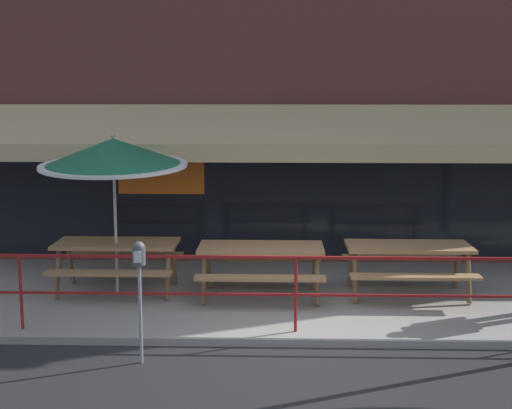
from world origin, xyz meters
The scene contains 9 objects.
ground_plane centered at (0.00, 0.00, 0.00)m, with size 120.00×120.00×0.00m, color #232326.
patio_deck centered at (0.00, 2.00, 0.05)m, with size 15.00×4.00×0.10m, color gray.
restaurant_building centered at (0.00, 4.23, 4.05)m, with size 15.00×1.60×8.17m.
patio_railing centered at (0.00, 0.30, 0.80)m, with size 13.84×0.04×0.97m.
picnic_table_left centered at (-2.61, 2.00, 0.71)m, with size 1.80×1.42×0.76m.
picnic_table_centre centered at (-0.47, 1.80, 0.71)m, with size 1.80×1.42×0.76m.
picnic_table_right centered at (1.68, 1.93, 0.71)m, with size 1.80×1.42×0.76m.
patio_umbrella_left centered at (-2.61, 1.96, 2.18)m, with size 2.14×2.14×2.38m.
parking_meter_near centered at (-1.78, -0.54, 1.15)m, with size 0.15×0.16×1.42m.
Camera 1 is at (-0.24, -8.26, 3.08)m, focal length 50.00 mm.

